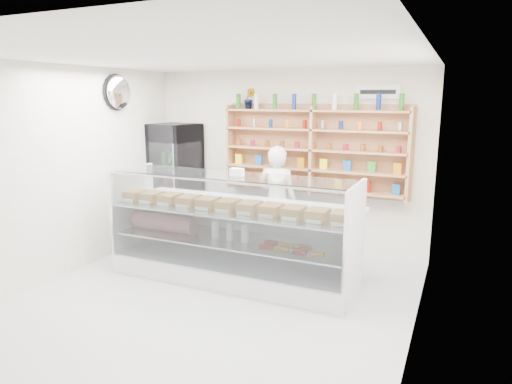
% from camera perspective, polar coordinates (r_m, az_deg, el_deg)
% --- Properties ---
extents(room, '(5.00, 5.00, 5.00)m').
position_cam_1_polar(room, '(5.08, -6.37, 0.61)').
color(room, '#BAB9BF').
rests_on(room, ground).
extents(display_counter, '(3.25, 0.97, 1.41)m').
position_cam_1_polar(display_counter, '(6.07, -2.94, -7.44)').
color(display_counter, white).
rests_on(display_counter, floor).
extents(shop_worker, '(0.65, 0.46, 1.68)m').
position_cam_1_polar(shop_worker, '(6.87, 2.60, -1.16)').
color(shop_worker, silver).
rests_on(shop_worker, floor).
extents(drinks_cooler, '(0.79, 0.77, 1.94)m').
position_cam_1_polar(drinks_cooler, '(7.91, -9.94, 1.38)').
color(drinks_cooler, black).
rests_on(drinks_cooler, floor).
extents(wall_shelving, '(2.84, 0.28, 1.33)m').
position_cam_1_polar(wall_shelving, '(6.97, 7.11, 5.23)').
color(wall_shelving, '#A97950').
rests_on(wall_shelving, back_wall).
extents(potted_plant, '(0.22, 0.20, 0.32)m').
position_cam_1_polar(potted_plant, '(7.31, -0.82, 11.61)').
color(potted_plant, '#1E6626').
rests_on(potted_plant, wall_shelving).
extents(security_mirror, '(0.15, 0.50, 0.50)m').
position_cam_1_polar(security_mirror, '(7.24, -16.76, 11.86)').
color(security_mirror, silver).
rests_on(security_mirror, left_wall).
extents(wall_sign, '(0.62, 0.03, 0.20)m').
position_cam_1_polar(wall_sign, '(6.85, 15.00, 11.99)').
color(wall_sign, white).
rests_on(wall_sign, back_wall).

